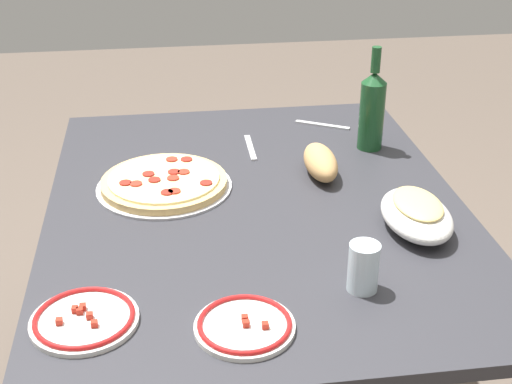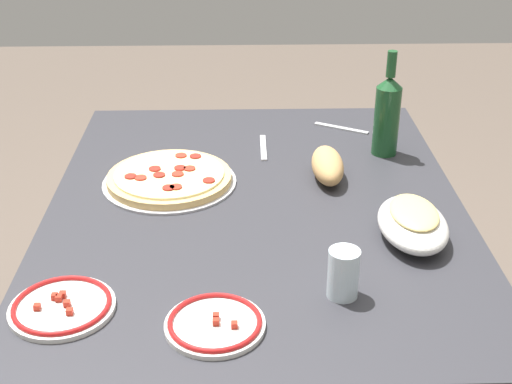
% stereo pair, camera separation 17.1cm
% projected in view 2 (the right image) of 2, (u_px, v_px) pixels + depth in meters
% --- Properties ---
extents(dining_table, '(1.27, 1.00, 0.74)m').
position_uv_depth(dining_table, '(256.00, 243.00, 1.78)').
color(dining_table, '#2D2D33').
rests_on(dining_table, ground).
extents(pepperoni_pizza, '(0.34, 0.34, 0.03)m').
position_uv_depth(pepperoni_pizza, '(169.00, 178.00, 1.82)').
color(pepperoni_pizza, '#B7B7BC').
rests_on(pepperoni_pizza, dining_table).
extents(baked_pasta_dish, '(0.24, 0.15, 0.08)m').
position_uv_depth(baked_pasta_dish, '(413.00, 222.00, 1.56)').
color(baked_pasta_dish, white).
rests_on(baked_pasta_dish, dining_table).
extents(wine_bottle, '(0.07, 0.07, 0.29)m').
position_uv_depth(wine_bottle, '(387.00, 114.00, 1.93)').
color(wine_bottle, '#194723').
rests_on(wine_bottle, dining_table).
extents(water_glass, '(0.06, 0.06, 0.10)m').
position_uv_depth(water_glass, '(343.00, 273.00, 1.37)').
color(water_glass, silver).
rests_on(water_glass, dining_table).
extents(side_plate_near, '(0.19, 0.19, 0.02)m').
position_uv_depth(side_plate_near, '(215.00, 323.00, 1.30)').
color(side_plate_near, white).
rests_on(side_plate_near, dining_table).
extents(side_plate_far, '(0.20, 0.20, 0.02)m').
position_uv_depth(side_plate_far, '(62.00, 306.00, 1.35)').
color(side_plate_far, white).
rests_on(side_plate_far, dining_table).
extents(bread_loaf, '(0.19, 0.08, 0.07)m').
position_uv_depth(bread_loaf, '(327.00, 165.00, 1.83)').
color(bread_loaf, tan).
rests_on(bread_loaf, dining_table).
extents(fork_left, '(0.17, 0.02, 0.00)m').
position_uv_depth(fork_left, '(263.00, 148.00, 2.02)').
color(fork_left, '#B7B7BC').
rests_on(fork_left, dining_table).
extents(fork_right, '(0.10, 0.16, 0.00)m').
position_uv_depth(fork_right, '(341.00, 128.00, 2.14)').
color(fork_right, '#B7B7BC').
rests_on(fork_right, dining_table).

